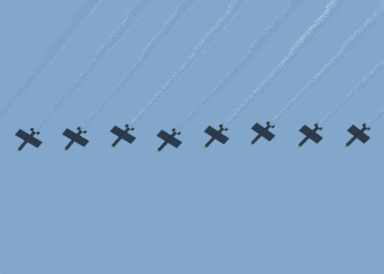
# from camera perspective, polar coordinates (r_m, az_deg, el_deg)

# --- Properties ---
(jet_lead) EXTENTS (32.96, 68.25, 4.23)m
(jet_lead) POSITION_cam_1_polar(r_m,az_deg,el_deg) (229.49, -9.29, 7.42)
(jet_lead) COLOR black
(jet_port_inner) EXTENTS (33.15, 69.65, 4.16)m
(jet_port_inner) POSITION_cam_1_polar(r_m,az_deg,el_deg) (226.39, -5.49, 7.60)
(jet_port_inner) COLOR black
(jet_starboard_inner) EXTENTS (34.95, 69.73, 4.16)m
(jet_starboard_inner) POSITION_cam_1_polar(r_m,az_deg,el_deg) (225.15, -1.92, 7.97)
(jet_starboard_inner) COLOR black
(jet_port_mid) EXTENTS (34.37, 70.79, 4.27)m
(jet_port_mid) POSITION_cam_1_polar(r_m,az_deg,el_deg) (226.60, 2.00, 8.14)
(jet_port_mid) COLOR black
(jet_starboard_mid) EXTENTS (35.63, 75.00, 4.29)m
(jet_starboard_mid) POSITION_cam_1_polar(r_m,az_deg,el_deg) (223.63, 6.34, 8.36)
(jet_starboard_mid) COLOR black
(jet_port_outer) EXTENTS (34.69, 69.42, 4.19)m
(jet_port_outer) POSITION_cam_1_polar(r_m,az_deg,el_deg) (227.88, 9.16, 8.02)
(jet_port_outer) COLOR black
(jet_starboard_outer) EXTENTS (34.47, 71.76, 4.20)m
(jet_starboard_outer) POSITION_cam_1_polar(r_m,az_deg,el_deg) (232.22, 13.04, 8.22)
(jet_starboard_outer) COLOR black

